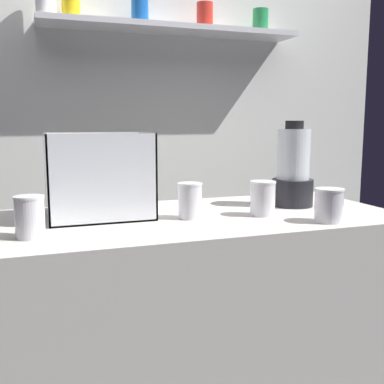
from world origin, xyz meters
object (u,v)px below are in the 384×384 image
object	(u,v)px
juice_cup_carrot_far_left	(30,219)
juice_cup_carrot_right	(329,207)
juice_cup_pomegranate_middle	(263,200)
blender_pitcher	(293,171)
juice_cup_pomegranate_left	(190,202)
carrot_display_bin	(97,191)

from	to	relation	value
juice_cup_carrot_far_left	juice_cup_carrot_right	world-z (taller)	juice_cup_carrot_far_left
juice_cup_carrot_far_left	juice_cup_carrot_right	distance (m)	0.89
juice_cup_carrot_far_left	juice_cup_pomegranate_middle	bearing A→B (deg)	5.08
blender_pitcher	juice_cup_pomegranate_left	bearing A→B (deg)	-168.22
juice_cup_carrot_far_left	carrot_display_bin	bearing A→B (deg)	44.90
juice_cup_carrot_right	carrot_display_bin	bearing A→B (deg)	155.67
juice_cup_pomegranate_left	juice_cup_pomegranate_middle	xyz separation A→B (m)	(0.25, -0.03, -0.00)
juice_cup_pomegranate_left	blender_pitcher	bearing A→B (deg)	11.78
carrot_display_bin	blender_pitcher	distance (m)	0.72
carrot_display_bin	juice_cup_pomegranate_left	distance (m)	0.30
carrot_display_bin	blender_pitcher	bearing A→B (deg)	-1.42
blender_pitcher	juice_cup_pomegranate_middle	bearing A→B (deg)	-146.62
juice_cup_carrot_far_left	juice_cup_pomegranate_left	bearing A→B (deg)	11.51
juice_cup_carrot_far_left	juice_cup_pomegranate_left	size ratio (longest dim) A/B	0.99
juice_cup_pomegranate_middle	juice_cup_pomegranate_left	bearing A→B (deg)	172.01
blender_pitcher	juice_cup_pomegranate_left	size ratio (longest dim) A/B	2.71
juice_cup_carrot_far_left	juice_cup_pomegranate_left	distance (m)	0.50
blender_pitcher	juice_cup_carrot_right	size ratio (longest dim) A/B	2.97
carrot_display_bin	juice_cup_carrot_right	distance (m)	0.74
carrot_display_bin	juice_cup_pomegranate_middle	bearing A→B (deg)	-15.19
carrot_display_bin	blender_pitcher	size ratio (longest dim) A/B	1.05
blender_pitcher	juice_cup_pomegranate_left	world-z (taller)	blender_pitcher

